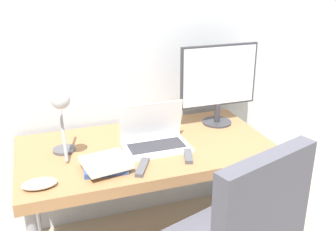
% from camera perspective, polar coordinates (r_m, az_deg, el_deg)
% --- Properties ---
extents(wall_back, '(8.00, 0.05, 2.60)m').
position_cam_1_polar(wall_back, '(2.44, -6.48, 12.65)').
color(wall_back, silver).
rests_on(wall_back, ground_plane).
extents(desk, '(1.40, 0.75, 0.71)m').
position_cam_1_polar(desk, '(2.23, -3.17, -5.85)').
color(desk, '#996B42').
rests_on(desk, ground_plane).
extents(laptop, '(0.36, 0.23, 0.24)m').
position_cam_1_polar(laptop, '(2.17, -1.95, -3.32)').
color(laptop, silver).
rests_on(laptop, desk).
extents(monitor, '(0.50, 0.18, 0.50)m').
position_cam_1_polar(monitor, '(2.43, 7.36, 5.12)').
color(monitor, '#333338').
rests_on(monitor, desk).
extents(desk_lamp, '(0.12, 0.26, 0.39)m').
position_cam_1_polar(desk_lamp, '(2.01, -15.21, 0.31)').
color(desk_lamp, '#4C4C51').
rests_on(desk_lamp, desk).
extents(book_stack, '(0.25, 0.23, 0.06)m').
position_cam_1_polar(book_stack, '(1.97, -9.03, -6.98)').
color(book_stack, '#334C8C').
rests_on(book_stack, desk).
extents(tv_remote, '(0.08, 0.15, 0.02)m').
position_cam_1_polar(tv_remote, '(2.07, 2.95, -5.90)').
color(tv_remote, '#4C4C51').
rests_on(tv_remote, desk).
extents(media_remote, '(0.12, 0.17, 0.02)m').
position_cam_1_polar(media_remote, '(1.97, -3.74, -7.48)').
color(media_remote, '#4C4C51').
rests_on(media_remote, desk).
extents(game_controller, '(0.16, 0.09, 0.04)m').
position_cam_1_polar(game_controller, '(1.90, -18.14, -9.39)').
color(game_controller, white).
rests_on(game_controller, desk).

